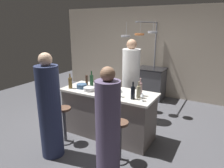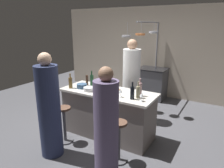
% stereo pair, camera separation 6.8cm
% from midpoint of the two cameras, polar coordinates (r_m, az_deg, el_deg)
% --- Properties ---
extents(ground_plane, '(9.00, 9.00, 0.00)m').
position_cam_midpoint_polar(ground_plane, '(4.22, -0.59, -13.66)').
color(ground_plane, '#4C4C51').
extents(back_wall, '(6.40, 0.16, 2.60)m').
position_cam_midpoint_polar(back_wall, '(6.33, 12.93, 8.49)').
color(back_wall, '#BCAD99').
rests_on(back_wall, ground_plane).
extents(kitchen_island, '(1.80, 0.72, 0.90)m').
position_cam_midpoint_polar(kitchen_island, '(4.01, -0.61, -8.04)').
color(kitchen_island, slate).
rests_on(kitchen_island, ground_plane).
extents(stove_range, '(0.80, 0.64, 0.89)m').
position_cam_midpoint_polar(stove_range, '(6.12, 11.28, 0.18)').
color(stove_range, '#47474C').
rests_on(stove_range, ground_plane).
extents(chef, '(0.38, 0.38, 1.80)m').
position_cam_midpoint_polar(chef, '(4.59, 5.74, 0.09)').
color(chef, white).
rests_on(chef, ground_plane).
extents(bar_stool_right, '(0.28, 0.28, 0.68)m').
position_cam_midpoint_polar(bar_stool_right, '(3.32, 2.45, -15.08)').
color(bar_stool_right, '#4C4C51').
rests_on(bar_stool_right, ground_plane).
extents(guest_right, '(0.34, 0.34, 1.60)m').
position_cam_midpoint_polar(guest_right, '(2.85, -0.89, -12.31)').
color(guest_right, '#594C6B').
rests_on(guest_right, ground_plane).
extents(bar_stool_left, '(0.28, 0.28, 0.68)m').
position_cam_midpoint_polar(bar_stool_left, '(3.91, -12.53, -10.42)').
color(bar_stool_left, '#4C4C51').
rests_on(bar_stool_left, ground_plane).
extents(guest_left, '(0.36, 0.36, 1.70)m').
position_cam_midpoint_polar(guest_left, '(3.44, -16.38, -6.86)').
color(guest_left, '#262D4C').
rests_on(guest_left, ground_plane).
extents(overhead_pot_rack, '(0.87, 1.51, 2.17)m').
position_cam_midpoint_polar(overhead_pot_rack, '(5.38, 10.09, 11.18)').
color(overhead_pot_rack, gray).
rests_on(overhead_pot_rack, ground_plane).
extents(cutting_board, '(0.32, 0.22, 0.02)m').
position_cam_midpoint_polar(cutting_board, '(3.90, 0.20, -1.61)').
color(cutting_board, '#997047').
rests_on(cutting_board, kitchen_island).
extents(pepper_mill, '(0.05, 0.05, 0.21)m').
position_cam_midpoint_polar(pepper_mill, '(4.23, -6.47, 1.06)').
color(pepper_mill, '#382319').
rests_on(pepper_mill, kitchen_island).
extents(wine_bottle_amber, '(0.07, 0.07, 0.29)m').
position_cam_midpoint_polar(wine_bottle_amber, '(4.08, -10.92, 0.40)').
color(wine_bottle_amber, brown).
rests_on(wine_bottle_amber, kitchen_island).
extents(wine_bottle_rose, '(0.07, 0.07, 0.31)m').
position_cam_midpoint_polar(wine_bottle_rose, '(3.60, 8.20, -1.41)').
color(wine_bottle_rose, '#B78C8E').
rests_on(wine_bottle_rose, kitchen_island).
extents(wine_bottle_white, '(0.07, 0.07, 0.29)m').
position_cam_midpoint_polar(wine_bottle_white, '(3.50, 7.75, -2.14)').
color(wine_bottle_white, gray).
rests_on(wine_bottle_white, kitchen_island).
extents(wine_bottle_green, '(0.07, 0.07, 0.30)m').
position_cam_midpoint_polar(wine_bottle_green, '(4.18, -5.11, 1.11)').
color(wine_bottle_green, '#193D23').
rests_on(wine_bottle_green, kitchen_island).
extents(wine_bottle_dark, '(0.07, 0.07, 0.30)m').
position_cam_midpoint_polar(wine_bottle_dark, '(3.43, 6.18, -2.38)').
color(wine_bottle_dark, black).
rests_on(wine_bottle_dark, kitchen_island).
extents(wine_glass_near_right_guest, '(0.07, 0.07, 0.15)m').
position_cam_midpoint_polar(wine_glass_near_right_guest, '(3.36, 8.77, -3.03)').
color(wine_glass_near_right_guest, silver).
rests_on(wine_glass_near_right_guest, kitchen_island).
extents(wine_glass_by_chef, '(0.07, 0.07, 0.15)m').
position_cam_midpoint_polar(wine_glass_by_chef, '(3.51, 2.92, -2.00)').
color(wine_glass_by_chef, silver).
rests_on(wine_glass_by_chef, kitchen_island).
extents(wine_glass_near_left_guest, '(0.07, 0.07, 0.15)m').
position_cam_midpoint_polar(wine_glass_near_left_guest, '(4.14, -3.92, 0.81)').
color(wine_glass_near_left_guest, silver).
rests_on(wine_glass_near_left_guest, kitchen_island).
extents(mixing_bowl_ceramic, '(0.18, 0.18, 0.07)m').
position_cam_midpoint_polar(mixing_bowl_ceramic, '(3.58, 0.32, -2.79)').
color(mixing_bowl_ceramic, silver).
rests_on(mixing_bowl_ceramic, kitchen_island).
extents(mixing_bowl_blue, '(0.20, 0.20, 0.08)m').
position_cam_midpoint_polar(mixing_bowl_blue, '(4.07, -7.84, -0.53)').
color(mixing_bowl_blue, '#334C6B').
rests_on(mixing_bowl_blue, kitchen_island).
extents(mixing_bowl_steel, '(0.21, 0.21, 0.07)m').
position_cam_midpoint_polar(mixing_bowl_steel, '(3.89, -5.82, -1.37)').
color(mixing_bowl_steel, '#B7B7BC').
rests_on(mixing_bowl_steel, kitchen_island).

